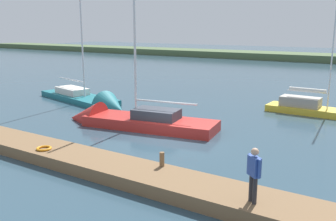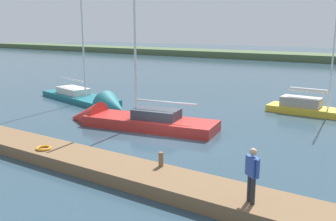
# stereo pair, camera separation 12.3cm
# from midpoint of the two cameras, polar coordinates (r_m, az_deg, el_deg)

# --- Properties ---
(ground_plane) EXTENTS (200.00, 200.00, 0.00)m
(ground_plane) POSITION_cam_midpoint_polar(r_m,az_deg,el_deg) (19.67, -0.67, -4.48)
(ground_plane) COLOR #2D4756
(dock_pier) EXTENTS (27.09, 2.02, 0.51)m
(dock_pier) POSITION_cam_midpoint_polar(r_m,az_deg,el_deg) (15.83, -10.87, -8.03)
(dock_pier) COLOR brown
(dock_pier) RESTS_ON ground_plane
(mooring_post_near) EXTENTS (0.19, 0.19, 0.56)m
(mooring_post_near) POSITION_cam_midpoint_polar(r_m,az_deg,el_deg) (14.56, -1.17, -7.41)
(mooring_post_near) COLOR brown
(mooring_post_near) RESTS_ON dock_pier
(life_ring_buoy) EXTENTS (0.66, 0.66, 0.10)m
(life_ring_buoy) POSITION_cam_midpoint_polar(r_m,az_deg,el_deg) (17.44, -18.52, -5.48)
(life_ring_buoy) COLOR orange
(life_ring_buoy) RESTS_ON dock_pier
(sailboat_inner_slip) EXTENTS (7.98, 2.05, 9.28)m
(sailboat_inner_slip) POSITION_cam_midpoint_polar(r_m,az_deg,el_deg) (26.93, 23.87, -0.43)
(sailboat_inner_slip) COLOR gold
(sailboat_inner_slip) RESTS_ON ground_plane
(sailboat_near_dock) EXTENTS (10.18, 4.60, 12.44)m
(sailboat_near_dock) POSITION_cam_midpoint_polar(r_m,az_deg,el_deg) (29.49, -11.67, 1.28)
(sailboat_near_dock) COLOR #1E6B75
(sailboat_near_dock) RESTS_ON ground_plane
(sailboat_outer_mooring) EXTENTS (9.76, 3.89, 9.98)m
(sailboat_outer_mooring) POSITION_cam_midpoint_polar(r_m,az_deg,el_deg) (22.60, -6.58, -1.82)
(sailboat_outer_mooring) COLOR #B22823
(sailboat_outer_mooring) RESTS_ON ground_plane
(person_on_dock) EXTENTS (0.53, 0.47, 1.74)m
(person_on_dock) POSITION_cam_midpoint_polar(r_m,az_deg,el_deg) (11.71, 12.62, -8.99)
(person_on_dock) COLOR #28282D
(person_on_dock) RESTS_ON dock_pier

